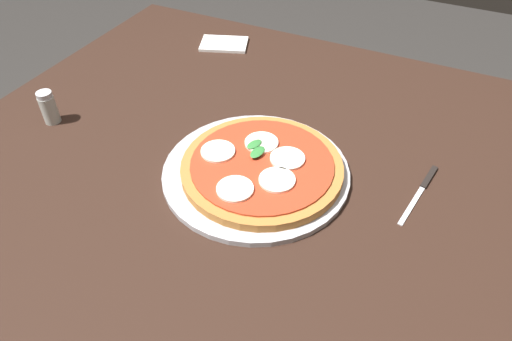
# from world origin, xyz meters

# --- Properties ---
(dining_table) EXTENTS (1.40, 1.11, 0.77)m
(dining_table) POSITION_xyz_m (0.00, 0.00, 0.68)
(dining_table) COLOR black
(dining_table) RESTS_ON ground_plane
(serving_tray) EXTENTS (0.37, 0.37, 0.01)m
(serving_tray) POSITION_xyz_m (0.03, 0.05, 0.78)
(serving_tray) COLOR #B2B2B7
(serving_tray) RESTS_ON dining_table
(pizza) EXTENTS (0.32, 0.32, 0.03)m
(pizza) POSITION_xyz_m (0.02, 0.05, 0.79)
(pizza) COLOR #B27033
(pizza) RESTS_ON serving_tray
(napkin) EXTENTS (0.15, 0.13, 0.01)m
(napkin) POSITION_xyz_m (0.35, -0.40, 0.77)
(napkin) COLOR white
(napkin) RESTS_ON dining_table
(knife) EXTENTS (0.04, 0.19, 0.01)m
(knife) POSITION_xyz_m (-0.27, -0.06, 0.77)
(knife) COLOR black
(knife) RESTS_ON dining_table
(pepper_shaker) EXTENTS (0.04, 0.04, 0.08)m
(pepper_shaker) POSITION_xyz_m (0.52, 0.09, 0.81)
(pepper_shaker) COLOR #B2B7AD
(pepper_shaker) RESTS_ON dining_table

